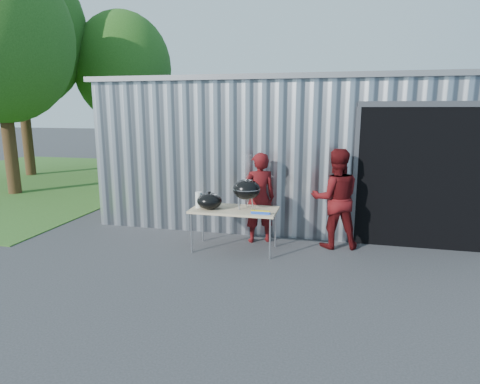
% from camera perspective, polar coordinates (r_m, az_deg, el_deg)
% --- Properties ---
extents(ground, '(80.00, 80.00, 0.00)m').
position_cam_1_polar(ground, '(6.51, -2.71, -10.56)').
color(ground, '#303032').
extents(building, '(8.20, 6.20, 3.10)m').
position_cam_1_polar(building, '(10.44, 9.13, 6.50)').
color(building, silver).
rests_on(building, ground).
extents(grass_patch, '(10.00, 12.00, 0.02)m').
position_cam_1_polar(grass_patch, '(16.10, -28.49, 1.54)').
color(grass_patch, '#2D591E').
rests_on(grass_patch, ground).
extents(tree_mid, '(4.79, 4.79, 7.93)m').
position_cam_1_polar(tree_mid, '(17.20, -29.27, 19.38)').
color(tree_mid, '#442D19').
rests_on(tree_mid, ground).
extents(tree_far, '(3.71, 3.71, 6.15)m').
position_cam_1_polar(tree_far, '(16.97, -16.24, 16.51)').
color(tree_far, '#442D19').
rests_on(tree_far, ground).
extents(folding_table, '(1.50, 0.75, 0.75)m').
position_cam_1_polar(folding_table, '(7.04, -0.83, -2.73)').
color(folding_table, tan).
rests_on(folding_table, ground).
extents(kettle_grill, '(0.49, 0.49, 0.95)m').
position_cam_1_polar(kettle_grill, '(6.95, 0.93, 0.92)').
color(kettle_grill, black).
rests_on(kettle_grill, folding_table).
extents(grill_lid, '(0.44, 0.44, 0.32)m').
position_cam_1_polar(grill_lid, '(7.02, -4.36, -1.27)').
color(grill_lid, black).
rests_on(grill_lid, folding_table).
extents(paper_towels, '(0.12, 0.12, 0.28)m').
position_cam_1_polar(paper_towels, '(7.13, -5.88, -1.11)').
color(paper_towels, white).
rests_on(paper_towels, folding_table).
extents(white_tub, '(0.20, 0.15, 0.10)m').
position_cam_1_polar(white_tub, '(7.36, -4.60, -1.40)').
color(white_tub, white).
rests_on(white_tub, folding_table).
extents(foil_box, '(0.32, 0.05, 0.06)m').
position_cam_1_polar(foil_box, '(6.68, 2.93, -2.91)').
color(foil_box, blue).
rests_on(foil_box, folding_table).
extents(person_cook, '(0.73, 0.62, 1.69)m').
position_cam_1_polar(person_cook, '(7.46, 2.72, -0.83)').
color(person_cook, '#500D0E').
rests_on(person_cook, ground).
extents(person_bystander, '(0.99, 0.83, 1.79)m').
position_cam_1_polar(person_bystander, '(7.36, 13.42, -0.93)').
color(person_bystander, '#500D0E').
rests_on(person_bystander, ground).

